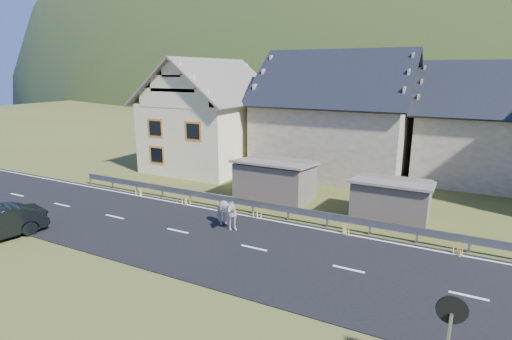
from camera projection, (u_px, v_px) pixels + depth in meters
The scene contains 13 objects.
ground at pixel (254, 249), 16.72m from camera, with size 160.00×160.00×0.00m, color #3C4213.
road at pixel (254, 248), 16.72m from camera, with size 60.00×7.00×0.04m, color black.
lane_markings at pixel (254, 248), 16.71m from camera, with size 60.00×6.60×0.01m, color silver.
guardrail at pixel (288, 210), 19.76m from camera, with size 28.10×0.09×0.75m.
shed_left at pixel (275, 181), 22.95m from camera, with size 4.30×3.30×2.40m, color #63564C.
shed_right at pixel (391, 201), 19.65m from camera, with size 3.80×2.90×2.20m, color #63564C.
house_cream at pixel (211, 110), 30.46m from camera, with size 7.80×9.80×8.30m.
house_stone_a at pixel (337, 108), 28.97m from camera, with size 10.80×9.80×8.90m.
house_stone_b at pixel (493, 118), 26.34m from camera, with size 9.80×8.80×8.10m.
mountain at pixel (454, 134), 174.52m from camera, with size 440.00×280.00×260.00m, color #294019.
conifer_patch at pixel (260, 74), 134.56m from camera, with size 76.00×50.00×28.00m, color black.
horse at pixel (225, 212), 18.70m from camera, with size 1.83×0.84×1.55m, color silver.
traffic_mirror at pixel (450, 323), 8.90m from camera, with size 0.68×0.22×2.45m.
Camera 1 is at (7.15, -13.66, 7.27)m, focal length 28.00 mm.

